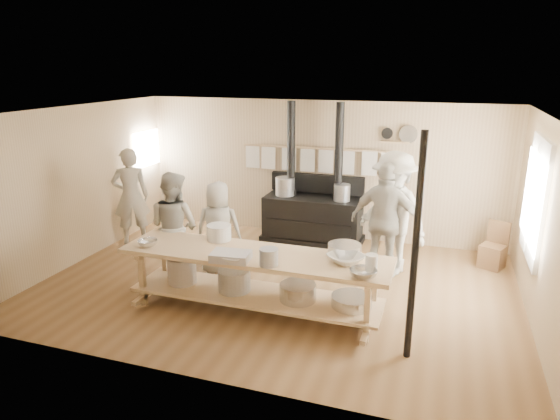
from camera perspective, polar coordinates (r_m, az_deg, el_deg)
The scene contains 24 objects.
ground at distance 7.70m, azimuth -0.38°, elevation -8.53°, with size 7.00×7.00×0.00m, color brown.
room_shell at distance 7.17m, azimuth -0.40°, elevation 3.33°, with size 7.00×7.00×7.00m.
window_right at distance 7.51m, azimuth 27.19°, elevation 1.12°, with size 0.09×1.50×1.65m.
left_opening at distance 10.46m, azimuth -14.99°, elevation 6.79°, with size 0.00×0.90×0.90m.
stove at distance 9.41m, azimuth 3.75°, elevation -0.46°, with size 1.90×0.75×2.60m.
towel_rail at distance 9.44m, azimuth 4.35°, elevation 6.02°, with size 3.00×0.04×0.47m.
back_wall_shelf at distance 9.16m, azimuth 13.47°, elevation 8.16°, with size 0.63×0.14×0.32m.
prep_table at distance 6.71m, azimuth -2.97°, elevation -7.55°, with size 3.60×0.90×0.85m.
support_post at distance 5.60m, azimuth 15.20°, elevation -4.49°, with size 0.08×0.08×2.60m, color black.
cook_far_left at distance 9.57m, azimuth -16.67°, elevation 1.51°, with size 0.66×0.43×1.80m, color #9E998B.
cook_left at distance 7.81m, azimuth -12.01°, elevation -1.82°, with size 0.83×0.64×1.70m, color #9E998B.
cook_center at distance 7.93m, azimuth -7.04°, elevation -2.07°, with size 0.73×0.48×1.50m, color #9E998B.
cook_right at distance 7.81m, azimuth 11.96°, elevation -1.26°, with size 1.08×0.45×1.85m, color #9E998B.
cook_by_window at distance 8.03m, azimuth 12.83°, elevation -0.38°, with size 1.27×0.73×1.97m, color #9E998B.
chair at distance 8.96m, azimuth 23.15°, elevation -4.65°, with size 0.48×0.48×0.77m.
bowl_white_a at distance 6.34m, azimuth -5.37°, elevation -5.40°, with size 0.37×0.37×0.09m, color white.
bowl_steel_a at distance 7.05m, azimuth -14.88°, elevation -3.66°, with size 0.27×0.27×0.08m, color silver.
bowl_white_b at distance 6.31m, azimuth 7.55°, elevation -5.52°, with size 0.43×0.43×0.11m, color white.
bowl_steel_b at distance 5.91m, azimuth 9.49°, elevation -7.18°, with size 0.33×0.33×0.10m, color silver.
roasting_pan at distance 6.35m, azimuth -5.66°, elevation -5.29°, with size 0.48×0.32×0.11m, color #B2B2B7.
mixing_bowl_large at distance 6.56m, azimuth 7.40°, elevation -4.48°, with size 0.44×0.44×0.14m, color silver.
bucket_galv at distance 6.15m, azimuth -1.30°, elevation -5.40°, with size 0.23×0.23×0.22m, color gray.
deep_bowl_enamel at distance 7.08m, azimuth -6.98°, elevation -2.55°, with size 0.34×0.34×0.22m, color white.
pitcher at distance 6.04m, azimuth 10.39°, elevation -6.06°, with size 0.15×0.15×0.23m, color white.
Camera 1 is at (2.27, -6.60, 3.24)m, focal length 32.00 mm.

